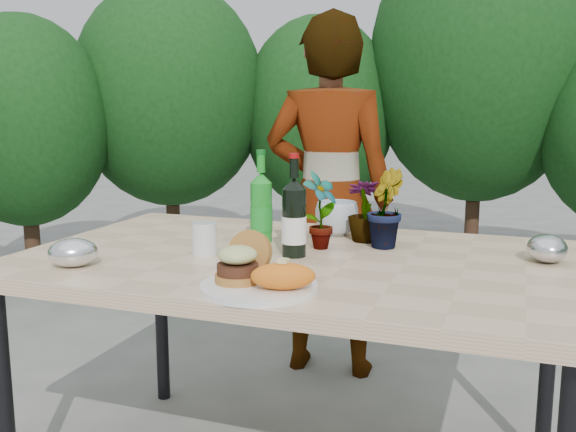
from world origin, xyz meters
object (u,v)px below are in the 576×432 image
(patio_table, at_px, (297,274))
(wine_bottle, at_px, (294,219))
(dinner_plate, at_px, (259,287))
(person, at_px, (329,198))

(patio_table, relative_size, wine_bottle, 5.36)
(patio_table, distance_m, dinner_plate, 0.37)
(wine_bottle, height_order, person, person)
(person, bearing_deg, wine_bottle, 94.87)
(patio_table, xyz_separation_m, dinner_plate, (0.03, -0.36, 0.06))
(dinner_plate, xyz_separation_m, person, (-0.21, 1.30, 0.02))
(patio_table, xyz_separation_m, wine_bottle, (-0.01, -0.01, 0.17))
(wine_bottle, bearing_deg, dinner_plate, -86.67)
(patio_table, relative_size, dinner_plate, 5.71)
(dinner_plate, bearing_deg, wine_bottle, 95.86)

